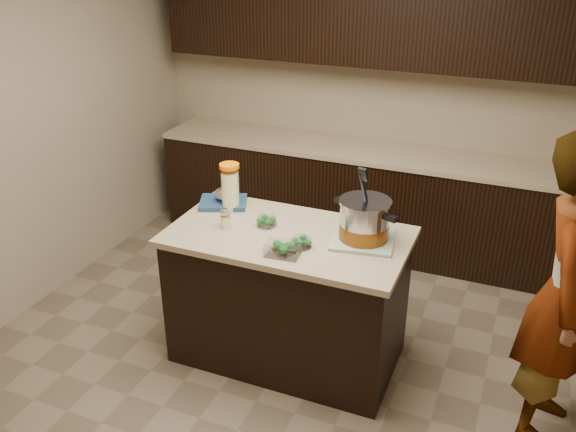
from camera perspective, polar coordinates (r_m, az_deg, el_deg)
name	(u,v)px	position (r m, az deg, el deg)	size (l,w,h in m)	color
ground_plane	(288,353)	(4.19, 0.00, -12.70)	(4.00, 4.00, 0.00)	brown
room_shell	(288,102)	(3.40, 0.00, 10.61)	(4.04, 4.04, 2.72)	tan
back_cabinets	(367,142)	(5.21, 7.39, 6.85)	(3.60, 0.63, 2.33)	black
island	(288,296)	(3.92, 0.00, -7.50)	(1.46, 0.81, 0.90)	black
dish_towel	(363,239)	(3.64, 7.04, -2.16)	(0.36, 0.36, 0.02)	#527A52
stock_pot	(364,222)	(3.59, 7.14, -0.57)	(0.42, 0.39, 0.44)	#B7B7BC
lemonade_pitcher	(230,189)	(3.98, -5.43, 2.56)	(0.14, 0.14, 0.31)	#FBF799
mason_jar	(226,220)	(3.78, -5.87, -0.35)	(0.09, 0.09, 0.11)	#FBF799
broccoli_tub_left	(266,222)	(3.79, -2.04, -0.54)	(0.17, 0.17, 0.06)	silver
broccoli_tub_right	(302,243)	(3.54, 1.27, -2.50)	(0.14, 0.14, 0.06)	silver
broccoli_tub_rect	(283,250)	(3.46, -0.48, -3.16)	(0.21, 0.16, 0.07)	silver
blue_tray	(224,199)	(4.09, -5.99, 1.56)	(0.38, 0.34, 0.12)	navy
person	(568,295)	(3.48, 24.73, -6.70)	(0.64, 0.42, 1.75)	gray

